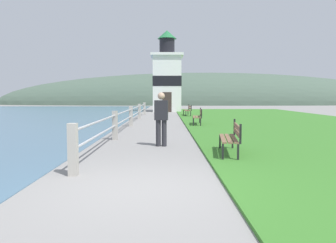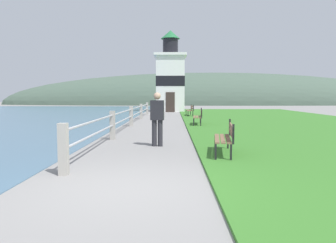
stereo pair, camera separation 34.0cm
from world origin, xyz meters
TOP-DOWN VIEW (x-y plane):
  - ground_plane at (0.00, 0.00)m, footprint 160.00×160.00m
  - grass_verge at (7.51, 13.39)m, footprint 12.00×40.16m
  - seawall_railing at (-1.41, 11.88)m, footprint 0.18×21.94m
  - park_bench_near at (2.25, 3.23)m, footprint 0.70×1.88m
  - park_bench_midway at (2.25, 12.39)m, footprint 0.61×1.95m
  - park_bench_far at (2.22, 20.51)m, footprint 0.55×1.98m
  - lighthouse at (0.55, 28.65)m, footprint 3.29×3.29m
  - person_strolling at (0.32, 4.89)m, footprint 0.44×0.27m
  - distant_hillside at (8.00, 56.77)m, footprint 80.00×16.00m

SIDE VIEW (x-z plane):
  - ground_plane at x=0.00m, z-range 0.00..0.00m
  - distant_hillside at x=8.00m, z-range -6.00..6.00m
  - grass_verge at x=7.51m, z-range 0.00..0.06m
  - park_bench_near at x=2.25m, z-range 0.07..1.01m
  - park_bench_midway at x=2.25m, z-range 0.07..1.01m
  - park_bench_far at x=2.22m, z-range 0.07..1.01m
  - seawall_railing at x=-1.41m, z-range 0.09..1.16m
  - person_strolling at x=0.32m, z-range 0.07..1.81m
  - lighthouse at x=0.55m, z-range -0.69..7.66m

